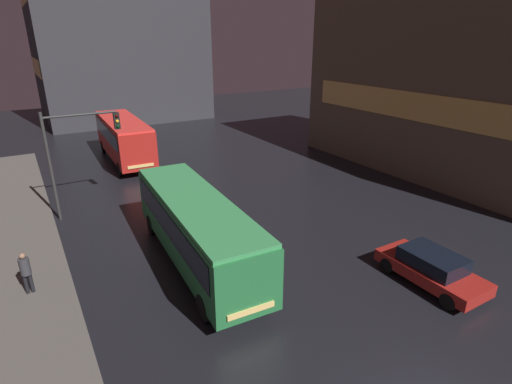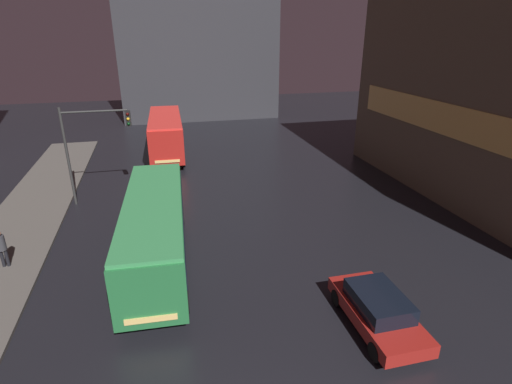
{
  "view_description": "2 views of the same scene",
  "coord_description": "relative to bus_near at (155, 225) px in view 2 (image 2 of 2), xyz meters",
  "views": [
    {
      "loc": [
        -7.69,
        -3.57,
        9.36
      ],
      "look_at": [
        1.11,
        11.1,
        2.67
      ],
      "focal_mm": 28.0,
      "sensor_mm": 36.0,
      "label": 1
    },
    {
      "loc": [
        -1.55,
        -5.41,
        9.77
      ],
      "look_at": [
        3.2,
        13.23,
        2.03
      ],
      "focal_mm": 28.0,
      "sensor_mm": 36.0,
      "label": 2
    }
  ],
  "objects": [
    {
      "name": "building_far_backdrop",
      "position": [
        6.07,
        36.15,
        8.27
      ],
      "size": [
        18.07,
        12.0,
        20.33
      ],
      "color": "#2D2D33",
      "rests_on": "ground"
    },
    {
      "name": "car_taxi",
      "position": [
        7.4,
        -6.28,
        -1.17
      ],
      "size": [
        1.93,
        4.29,
        1.38
      ],
      "rotation": [
        0.0,
        0.0,
        3.13
      ],
      "color": "maroon",
      "rests_on": "ground"
    },
    {
      "name": "bus_far",
      "position": [
        1.23,
        17.35,
        0.17
      ],
      "size": [
        2.97,
        10.05,
        3.34
      ],
      "rotation": [
        0.0,
        0.0,
        3.1
      ],
      "color": "#AD1E19",
      "rests_on": "ground"
    },
    {
      "name": "pedestrian_mid",
      "position": [
        -6.52,
        1.08,
        -0.72
      ],
      "size": [
        0.51,
        0.51,
        1.72
      ],
      "rotation": [
        0.0,
        0.0,
        2.13
      ],
      "color": "black",
      "rests_on": "sidewalk_left"
    },
    {
      "name": "bus_near",
      "position": [
        0.0,
        0.0,
        0.0
      ],
      "size": [
        3.07,
        10.43,
        3.06
      ],
      "rotation": [
        0.0,
        0.0,
        3.08
      ],
      "color": "#236B38",
      "rests_on": "ground"
    },
    {
      "name": "traffic_light_main",
      "position": [
        -3.32,
        8.04,
        2.14
      ],
      "size": [
        3.85,
        0.35,
        5.86
      ],
      "color": "#2D2D2D",
      "rests_on": "ground"
    }
  ]
}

